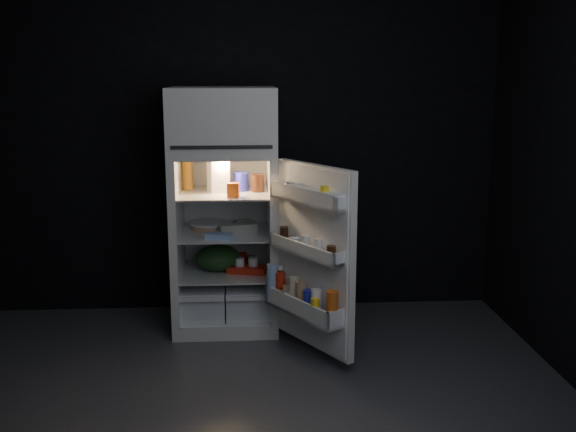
{
  "coord_description": "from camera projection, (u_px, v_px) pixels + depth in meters",
  "views": [
    {
      "loc": [
        0.02,
        -3.59,
        1.88
      ],
      "look_at": [
        0.31,
        1.0,
        0.9
      ],
      "focal_mm": 42.0,
      "sensor_mm": 36.0,
      "label": 1
    }
  ],
  "objects": [
    {
      "name": "flat_package",
      "position": [
        219.0,
        236.0,
        4.77
      ],
      "size": [
        0.21,
        0.14,
        0.04
      ],
      "primitive_type": "cube",
      "rotation": [
        0.0,
        0.0,
        -0.29
      ],
      "color": "#8BA8D8",
      "rests_on": "refrigerator"
    },
    {
      "name": "fridge_door",
      "position": [
        310.0,
        260.0,
        4.39
      ],
      "size": [
        0.55,
        0.71,
        1.22
      ],
      "color": "white",
      "rests_on": "ground"
    },
    {
      "name": "refrigerator",
      "position": [
        225.0,
        200.0,
        4.97
      ],
      "size": [
        0.76,
        0.71,
        1.78
      ],
      "color": "white",
      "rests_on": "ground"
    },
    {
      "name": "yogurt_tray",
      "position": [
        248.0,
        269.0,
        5.0
      ],
      "size": [
        0.32,
        0.22,
        0.05
      ],
      "primitive_type": "cube",
      "rotation": [
        0.0,
        0.0,
        -0.26
      ],
      "color": "red",
      "rests_on": "refrigerator"
    },
    {
      "name": "produce_bag",
      "position": [
        218.0,
        258.0,
        5.03
      ],
      "size": [
        0.37,
        0.33,
        0.2
      ],
      "primitive_type": "ellipsoid",
      "rotation": [
        0.0,
        0.0,
        -0.14
      ],
      "color": "#193815",
      "rests_on": "refrigerator"
    },
    {
      "name": "small_carton",
      "position": [
        233.0,
        190.0,
        4.71
      ],
      "size": [
        0.09,
        0.07,
        0.1
      ],
      "primitive_type": "cube",
      "rotation": [
        0.0,
        0.0,
        -0.12
      ],
      "color": "#CD5618",
      "rests_on": "refrigerator"
    },
    {
      "name": "egg_carton",
      "position": [
        238.0,
        229.0,
        4.94
      ],
      "size": [
        0.29,
        0.16,
        0.07
      ],
      "primitive_type": "cube",
      "rotation": [
        0.0,
        0.0,
        0.23
      ],
      "color": "gray",
      "rests_on": "refrigerator"
    },
    {
      "name": "milk_jug",
      "position": [
        218.0,
        176.0,
        4.9
      ],
      "size": [
        0.17,
        0.17,
        0.24
      ],
      "primitive_type": "cube",
      "rotation": [
        0.0,
        0.0,
        0.32
      ],
      "color": "white",
      "rests_on": "refrigerator"
    },
    {
      "name": "small_can_silver",
      "position": [
        251.0,
        261.0,
        5.13
      ],
      "size": [
        0.08,
        0.08,
        0.09
      ],
      "primitive_type": "cylinder",
      "rotation": [
        0.0,
        0.0,
        0.15
      ],
      "color": "silver",
      "rests_on": "refrigerator"
    },
    {
      "name": "jam_jar",
      "position": [
        258.0,
        183.0,
        4.92
      ],
      "size": [
        0.1,
        0.1,
        0.13
      ],
      "primitive_type": "cylinder",
      "rotation": [
        0.0,
        0.0,
        -0.1
      ],
      "color": "black",
      "rests_on": "refrigerator"
    },
    {
      "name": "mayo_jar",
      "position": [
        241.0,
        181.0,
        4.96
      ],
      "size": [
        0.15,
        0.15,
        0.14
      ],
      "primitive_type": "cylinder",
      "rotation": [
        0.0,
        0.0,
        0.38
      ],
      "color": "#2125B4",
      "rests_on": "refrigerator"
    },
    {
      "name": "pie",
      "position": [
        210.0,
        226.0,
        5.08
      ],
      "size": [
        0.34,
        0.34,
        0.04
      ],
      "primitive_type": "cylinder",
      "rotation": [
        0.0,
        0.0,
        -0.19
      ],
      "color": "#A77B58",
      "rests_on": "refrigerator"
    },
    {
      "name": "floor",
      "position": [
        245.0,
        405.0,
        3.89
      ],
      "size": [
        4.0,
        3.4,
        0.0
      ],
      "primitive_type": "cube",
      "color": "#47474B",
      "rests_on": "ground"
    },
    {
      "name": "wall_back",
      "position": [
        243.0,
        142.0,
        5.27
      ],
      "size": [
        4.0,
        0.0,
        2.7
      ],
      "primitive_type": "cube",
      "color": "black",
      "rests_on": "ground"
    },
    {
      "name": "wall_front",
      "position": [
        240.0,
        260.0,
        1.95
      ],
      "size": [
        4.0,
        0.0,
        2.7
      ],
      "primitive_type": "cube",
      "color": "black",
      "rests_on": "ground"
    },
    {
      "name": "wrapped_pkg",
      "position": [
        244.0,
        223.0,
        5.15
      ],
      "size": [
        0.16,
        0.15,
        0.05
      ],
      "primitive_type": "cube",
      "rotation": [
        0.0,
        0.0,
        0.38
      ],
      "color": "beige",
      "rests_on": "refrigerator"
    },
    {
      "name": "small_can_red",
      "position": [
        243.0,
        259.0,
        5.21
      ],
      "size": [
        0.08,
        0.08,
        0.09
      ],
      "primitive_type": "cylinder",
      "rotation": [
        0.0,
        0.0,
        -0.33
      ],
      "color": "red",
      "rests_on": "refrigerator"
    },
    {
      "name": "amber_bottle",
      "position": [
        187.0,
        175.0,
        5.01
      ],
      "size": [
        0.1,
        0.1,
        0.22
      ],
      "primitive_type": "cylinder",
      "rotation": [
        0.0,
        0.0,
        0.4
      ],
      "color": "#B8731D",
      "rests_on": "refrigerator"
    }
  ]
}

